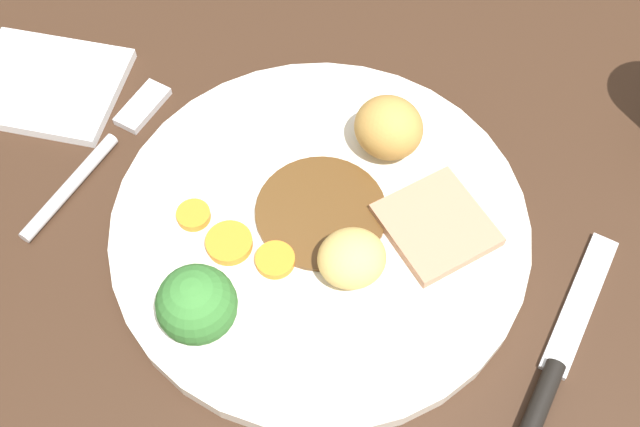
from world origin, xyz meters
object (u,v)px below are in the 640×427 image
Objects in this scene: carrot_coin_back at (280,262)px; broccoli_floret at (197,305)px; roast_potato_left at (352,258)px; meat_slice_main at (437,223)px; carrot_coin_side at (194,215)px; carrot_coin_front at (229,243)px; folded_napkin at (44,88)px; fork at (101,152)px; knife at (550,378)px; dinner_plate at (320,227)px; roast_potato_right at (389,128)px.

carrot_coin_back is 0.43× the size of broccoli_floret.
meat_slice_main is at bearing 54.29° from roast_potato_left.
carrot_coin_side is at bearing 173.93° from carrot_coin_back.
folded_napkin is at bearing 161.59° from carrot_coin_front.
fork is 0.83× the size of knife.
dinner_plate is 8.34cm from carrot_coin_side.
carrot_coin_front is 3.23cm from carrot_coin_side.
dinner_plate is 5.84× the size of roast_potato_right.
carrot_coin_back is 0.16× the size of fork.
folded_napkin is at bearing 85.54° from knife.
dinner_plate is 1.49× the size of knife.
fork is at bearing -171.35° from meat_slice_main.
roast_potato_right reaches higher than knife.
carrot_coin_back and carrot_coin_side have the same top height.
carrot_coin_back is at bearing 69.62° from broccoli_floret.
knife is (15.12, -10.97, -3.10)cm from roast_potato_right.
broccoli_floret is at bearing -129.03° from meat_slice_main.
meat_slice_main is 13.45cm from carrot_coin_front.
roast_potato_left is (3.26, -2.42, 2.31)cm from dinner_plate.
broccoli_floret is 24.46cm from folded_napkin.
knife is (24.41, -0.37, -1.25)cm from carrot_coin_side.
carrot_coin_side is 0.15× the size of fork.
carrot_coin_back is 6.68cm from carrot_coin_side.
meat_slice_main reaches higher than knife.
meat_slice_main is 1.52× the size of roast_potato_left.
fork is 7.85cm from folded_napkin.
roast_potato_right is at bearing 74.32° from broccoli_floret.
broccoli_floret is (4.48, -6.54, 3.19)cm from carrot_coin_side.
carrot_coin_side is at bearing -175.89° from roast_potato_left.
folded_napkin is at bearing 149.70° from broccoli_floret.
knife reaches higher than folded_napkin.
broccoli_floret reaches higher than carrot_coin_side.
roast_potato_right reaches higher than fork.
broccoli_floret reaches higher than dinner_plate.
carrot_coin_front reaches higher than folded_napkin.
fork is 1.39× the size of folded_napkin.
carrot_coin_front and carrot_coin_back have the same top height.
carrot_coin_front is (-6.18, -11.47, -1.83)cm from roast_potato_right.
meat_slice_main is 30.98cm from folded_napkin.
folded_napkin is (-22.93, 6.30, -1.29)cm from carrot_coin_back.
broccoli_floret is 0.32× the size of knife.
knife is (19.93, 6.17, -4.44)cm from broccoli_floret.
fork is (-18.40, -8.19, -3.17)cm from roast_potato_right.
meat_slice_main is 0.35× the size of knife.
folded_napkin is at bearing -168.91° from roast_potato_right.
roast_potato_right is at bearing 77.38° from dinner_plate.
carrot_coin_side is 0.12× the size of knife.
dinner_plate is 4.68× the size of broccoli_floret.
meat_slice_main is at bearing 22.34° from carrot_coin_side.
dinner_plate is at bearing 72.05° from broccoli_floret.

